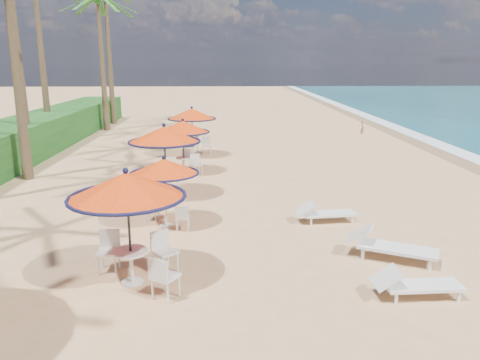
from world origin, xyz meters
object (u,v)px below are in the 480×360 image
object	(u,v)px
station_3	(183,133)
lounger_far	(324,213)
lounger_near	(414,284)
station_2	(163,141)
station_0	(130,200)
station_1	(164,173)
station_4	(193,120)
lounger_mid	(388,245)

from	to	relation	value
station_3	lounger_far	size ratio (longest dim) A/B	1.28
station_3	lounger_near	distance (m)	12.66
station_3	lounger_near	size ratio (longest dim) A/B	1.27
station_2	lounger_near	xyz separation A→B (m)	(6.04, -7.60, -1.72)
station_0	station_1	bearing A→B (deg)	85.86
station_3	lounger_near	bearing A→B (deg)	-63.18
station_0	station_3	distance (m)	10.35
station_0	station_2	world-z (taller)	station_2
station_4	lounger_far	size ratio (longest dim) A/B	1.37
station_4	station_2	bearing A→B (deg)	-94.14
lounger_near	station_4	bearing A→B (deg)	108.24
station_1	station_0	bearing A→B (deg)	-94.14
lounger_far	station_2	bearing A→B (deg)	144.29
station_0	station_4	xyz separation A→B (m)	(0.41, 14.08, -0.05)
station_1	lounger_mid	xyz separation A→B (m)	(5.76, -2.60, -1.25)
station_1	station_3	size ratio (longest dim) A/B	0.89
lounger_mid	lounger_far	bearing A→B (deg)	137.18
station_0	lounger_mid	xyz separation A→B (m)	(6.03, 1.06, -1.55)
station_3	lounger_far	bearing A→B (deg)	-53.85
station_3	lounger_mid	world-z (taller)	station_3
station_4	lounger_near	bearing A→B (deg)	-69.79
lounger_far	station_1	bearing A→B (deg)	175.70
station_0	station_2	size ratio (longest dim) A/B	0.98
station_2	lounger_mid	world-z (taller)	station_2
station_2	lounger_far	bearing A→B (deg)	-29.45
station_4	lounger_mid	distance (m)	14.26
station_4	lounger_mid	world-z (taller)	station_4
station_0	station_4	distance (m)	14.09
station_1	lounger_far	size ratio (longest dim) A/B	1.14
station_4	lounger_near	distance (m)	16.02
station_2	lounger_far	xyz separation A→B (m)	(5.13, -2.90, -1.73)
station_1	station_2	world-z (taller)	station_2
lounger_far	lounger_near	bearing A→B (deg)	-85.30
lounger_far	lounger_mid	bearing A→B (deg)	-75.95
station_1	lounger_near	distance (m)	7.36
station_0	lounger_far	distance (m)	6.50
lounger_near	lounger_mid	xyz separation A→B (m)	(0.11, 1.94, 0.06)
station_3	station_4	xyz separation A→B (m)	(0.17, 3.74, 0.12)
station_1	station_4	xyz separation A→B (m)	(0.14, 10.42, 0.25)
station_0	station_1	distance (m)	3.68
lounger_far	station_3	bearing A→B (deg)	119.88
station_0	station_3	bearing A→B (deg)	88.67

